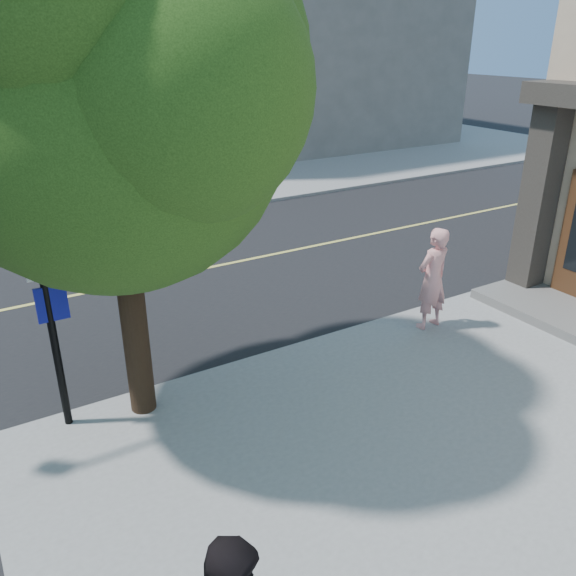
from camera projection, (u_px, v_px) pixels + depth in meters
ground at (56, 422)px, 8.57m from camera, size 140.00×140.00×0.00m
road_ew at (11, 309)px, 12.10m from camera, size 140.00×9.00×0.01m
sidewalk_ne at (233, 138)px, 31.84m from camera, size 29.00×25.00×0.12m
man_on_phone at (432, 279)px, 10.75m from camera, size 0.75×0.52×1.96m
street_tree at (114, 63)px, 6.85m from camera, size 5.60×5.09×7.44m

